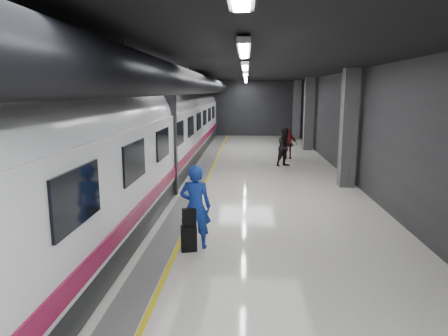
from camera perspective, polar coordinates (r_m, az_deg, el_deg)
name	(u,v)px	position (r m, az deg, el deg)	size (l,w,h in m)	color
ground	(227,198)	(13.96, 0.40, -4.27)	(40.00, 40.00, 0.00)	white
platform_hall	(220,95)	(14.44, -0.55, 10.45)	(10.02, 40.02, 4.51)	black
train	(133,138)	(14.10, -12.93, 4.18)	(3.05, 38.00, 4.05)	black
traveler_main	(195,207)	(9.38, -4.10, -5.56)	(0.73, 0.48, 2.00)	blue
suitcase_main	(189,238)	(9.42, -5.04, -9.99)	(0.37, 0.23, 0.60)	black
shoulder_bag	(189,217)	(9.28, -5.00, -7.02)	(0.31, 0.16, 0.41)	black
traveler_far_a	(285,147)	(19.89, 8.76, 2.98)	(0.93, 0.72, 1.91)	black
traveler_far_b	(288,144)	(22.33, 9.14, 3.45)	(0.95, 0.40, 1.62)	maroon
suitcase_far	(289,142)	(27.97, 9.27, 3.72)	(0.30, 0.20, 0.45)	black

